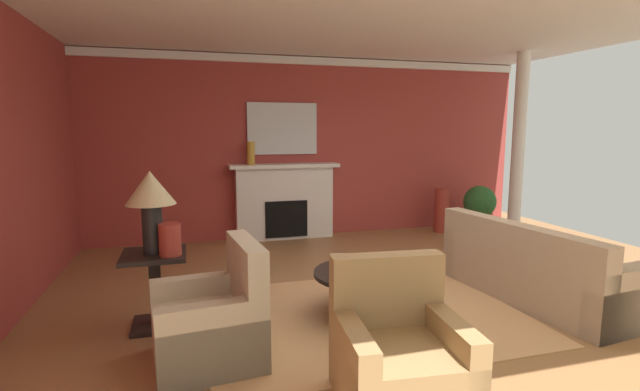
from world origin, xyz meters
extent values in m
plane|color=olive|center=(0.00, 0.00, 0.00)|extent=(9.36, 9.36, 0.00)
cube|color=#9E3833|center=(0.00, 3.35, 1.50)|extent=(7.80, 0.12, 3.00)
cube|color=white|center=(0.00, 0.30, 3.03)|extent=(7.80, 7.18, 0.06)
cube|color=white|center=(0.00, 3.27, 2.92)|extent=(7.80, 0.08, 0.12)
cube|color=tan|center=(-0.38, -0.24, 0.01)|extent=(3.04, 2.30, 0.01)
cube|color=white|center=(-0.47, 3.15, 0.59)|extent=(1.60, 0.25, 1.19)
cube|color=black|center=(-0.47, 3.13, 0.35)|extent=(0.70, 0.26, 0.60)
cube|color=white|center=(-0.47, 3.12, 1.22)|extent=(1.80, 0.35, 0.06)
cube|color=silver|center=(-0.47, 3.26, 1.82)|extent=(1.16, 0.04, 0.84)
cube|color=tan|center=(1.59, -0.33, 0.23)|extent=(1.13, 2.19, 0.45)
cube|color=tan|center=(1.25, -0.36, 0.65)|extent=(0.43, 2.11, 0.40)
cube|color=tan|center=(1.70, -1.27, 0.31)|extent=(0.92, 0.30, 0.62)
cube|color=tan|center=(1.49, 0.62, 0.31)|extent=(0.92, 0.30, 0.62)
cube|color=#C1B293|center=(-1.90, -0.74, 0.22)|extent=(0.88, 0.88, 0.44)
cube|color=#C1B293|center=(-1.58, -0.70, 0.70)|extent=(0.24, 0.81, 0.51)
cube|color=#C1B293|center=(-1.93, -0.41, 0.30)|extent=(0.81, 0.22, 0.60)
cube|color=#C1B293|center=(-1.86, -1.07, 0.30)|extent=(0.81, 0.22, 0.60)
cube|color=#9E7A4C|center=(-0.71, -1.71, 0.22)|extent=(0.87, 0.87, 0.44)
cube|color=#9E7A4C|center=(-0.68, -1.39, 0.70)|extent=(0.81, 0.24, 0.51)
cube|color=#9E7A4C|center=(-1.04, -1.67, 0.30)|extent=(0.22, 0.81, 0.60)
cube|color=#9E7A4C|center=(-0.38, -1.74, 0.30)|extent=(0.22, 0.81, 0.60)
cylinder|color=black|center=(-0.38, -0.24, 0.43)|extent=(1.00, 1.00, 0.04)
cylinder|color=black|center=(-0.38, -0.24, 0.21)|extent=(0.12, 0.12, 0.41)
cylinder|color=black|center=(-0.38, -0.24, 0.01)|extent=(0.56, 0.56, 0.03)
cube|color=black|center=(-2.32, 0.07, 0.68)|extent=(0.56, 0.56, 0.04)
cube|color=black|center=(-2.32, 0.07, 0.33)|extent=(0.10, 0.10, 0.66)
cube|color=black|center=(-2.32, 0.07, 0.02)|extent=(0.45, 0.45, 0.04)
cylinder|color=black|center=(-2.32, 0.07, 0.92)|extent=(0.18, 0.18, 0.45)
cone|color=#C6B284|center=(-2.32, 0.07, 1.30)|extent=(0.44, 0.44, 0.30)
cylinder|color=#B7892D|center=(-1.02, 3.09, 1.43)|extent=(0.13, 0.13, 0.37)
cylinder|color=#9E3328|center=(-2.17, -0.05, 0.84)|extent=(0.19, 0.19, 0.29)
cylinder|color=#9E3328|center=(2.30, 2.84, 0.39)|extent=(0.26, 0.26, 0.78)
cube|color=navy|center=(-0.24, -0.15, 0.47)|extent=(0.24, 0.20, 0.04)
cube|color=tan|center=(-0.52, -0.07, 0.51)|extent=(0.26, 0.19, 0.03)
cube|color=tan|center=(-0.55, -0.07, 0.55)|extent=(0.25, 0.21, 0.05)
cylinder|color=#333333|center=(2.90, 2.60, 0.15)|extent=(0.32, 0.32, 0.30)
sphere|color=#28602D|center=(2.90, 2.60, 0.55)|extent=(0.56, 0.56, 0.56)
cylinder|color=white|center=(3.08, 1.93, 1.50)|extent=(0.20, 0.20, 3.00)
camera|label=1|loc=(-2.00, -4.25, 1.82)|focal=25.82mm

